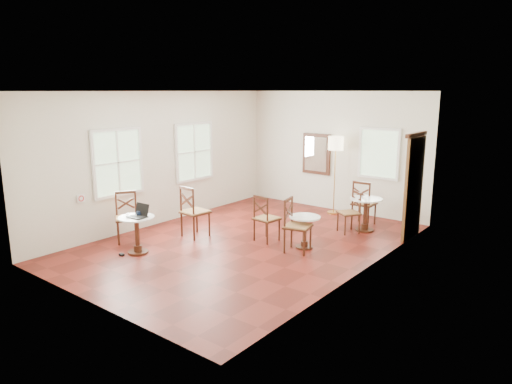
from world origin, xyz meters
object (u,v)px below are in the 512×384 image
chair_back_a (364,203)px  cafe_table_back (365,211)px  floor_lamp (336,148)px  chair_back_b (350,212)px  cafe_table_mid (305,228)px  chair_mid_a (266,218)px  laptop (139,214)px  mouse (136,216)px  chair_near_a (194,212)px  cafe_table_near (137,231)px  navy_mug (139,214)px  chair_near_b (127,217)px  power_adapter (122,255)px  water_glass (128,216)px  chair_mid_b (296,226)px

chair_back_a → cafe_table_back: bearing=118.9°
floor_lamp → chair_back_b: bearing=-48.8°
cafe_table_mid → chair_mid_a: (-0.85, -0.13, 0.08)m
laptop → mouse: bearing=-126.8°
laptop → chair_near_a: bearing=85.5°
cafe_table_near → chair_mid_a: size_ratio=0.74×
laptop → floor_lamp: bearing=71.7°
cafe_table_near → cafe_table_mid: size_ratio=1.12×
floor_lamp → mouse: floor_lamp is taller
chair_back_a → navy_mug: 4.99m
chair_near_a → chair_back_b: bearing=-131.3°
chair_back_a → chair_back_b: 0.70m
chair_near_b → power_adapter: chair_near_b is taller
chair_near_b → water_glass: size_ratio=9.06×
cafe_table_back → chair_mid_a: chair_mid_a is taller
cafe_table_mid → chair_back_b: 1.48m
chair_near_a → power_adapter: chair_near_a is taller
chair_mid_a → chair_back_b: 1.92m
chair_mid_a → mouse: 2.55m
chair_mid_a → water_glass: bearing=63.2°
mouse → chair_near_b: bearing=175.0°
chair_mid_b → cafe_table_mid: bearing=-16.4°
chair_near_a → chair_mid_a: bearing=-147.5°
cafe_table_mid → navy_mug: size_ratio=5.78×
cafe_table_mid → power_adapter: 3.50m
chair_near_a → water_glass: (-0.09, -1.58, 0.22)m
cafe_table_mid → power_adapter: size_ratio=6.42×
power_adapter → floor_lamp: bearing=73.0°
navy_mug → chair_mid_a: bearing=53.9°
cafe_table_back → water_glass: (-2.72, -4.18, 0.31)m
cafe_table_near → laptop: (0.05, 0.04, 0.33)m
chair_near_b → mouse: (0.76, -0.34, 0.22)m
cafe_table_back → chair_back_b: size_ratio=0.82×
chair_near_b → chair_mid_b: (3.04, 1.60, 0.01)m
chair_near_a → laptop: size_ratio=3.15×
chair_back_b → power_adapter: 4.78m
laptop → water_glass: 0.24m
cafe_table_near → chair_near_b: bearing=156.0°
cafe_table_near → chair_mid_b: (2.30, 1.93, 0.07)m
chair_mid_a → cafe_table_back: bearing=-118.3°
cafe_table_mid → chair_near_b: chair_near_b is taller
chair_near_b → chair_back_a: size_ratio=0.98×
chair_back_b → water_glass: bearing=-88.7°
cafe_table_back → chair_near_b: size_ratio=0.72×
chair_mid_a → laptop: chair_mid_a is taller
chair_mid_a → laptop: bearing=60.9°
chair_mid_a → laptop: 2.50m
chair_near_b → chair_mid_a: chair_near_b is taller
floor_lamp → power_adapter: size_ratio=19.39×
chair_mid_a → floor_lamp: 3.04m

